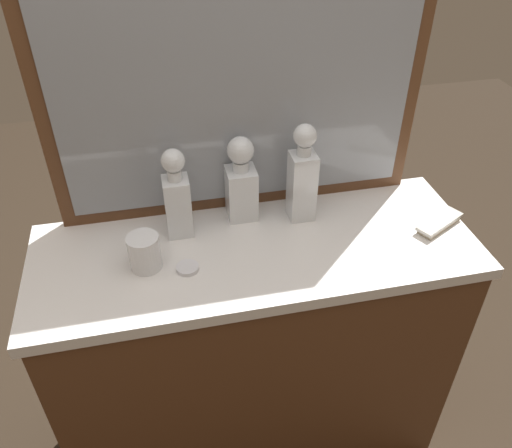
# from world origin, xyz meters

# --- Properties ---
(ground_plane) EXTENTS (6.00, 6.00, 0.00)m
(ground_plane) POSITION_xyz_m (0.00, 0.00, 0.00)
(ground_plane) COLOR #2D2319
(dresser) EXTENTS (1.27, 0.48, 0.93)m
(dresser) POSITION_xyz_m (0.00, 0.00, 0.47)
(dresser) COLOR brown
(dresser) RESTS_ON ground_plane
(dresser_mirror) EXTENTS (1.08, 0.03, 0.80)m
(dresser_mirror) POSITION_xyz_m (0.00, 0.22, 1.33)
(dresser_mirror) COLOR brown
(dresser_mirror) RESTS_ON dresser
(crystal_decanter_far_left) EXTENTS (0.09, 0.09, 0.27)m
(crystal_decanter_far_left) POSITION_xyz_m (-0.01, 0.16, 1.04)
(crystal_decanter_far_left) COLOR white
(crystal_decanter_far_left) RESTS_ON dresser
(crystal_decanter_front) EXTENTS (0.07, 0.07, 0.31)m
(crystal_decanter_front) POSITION_xyz_m (0.16, 0.12, 1.05)
(crystal_decanter_front) COLOR white
(crystal_decanter_front) RESTS_ON dresser
(crystal_decanter_right) EXTENTS (0.07, 0.07, 0.27)m
(crystal_decanter_right) POSITION_xyz_m (-0.20, 0.11, 1.04)
(crystal_decanter_right) COLOR white
(crystal_decanter_right) RESTS_ON dresser
(crystal_tumbler_left) EXTENTS (0.09, 0.09, 0.10)m
(crystal_tumbler_left) POSITION_xyz_m (-0.31, -0.02, 0.97)
(crystal_tumbler_left) COLOR white
(crystal_tumbler_left) RESTS_ON dresser
(silver_brush_rear) EXTENTS (0.17, 0.12, 0.02)m
(silver_brush_rear) POSITION_xyz_m (0.55, -0.03, 0.94)
(silver_brush_rear) COLOR #B7A88C
(silver_brush_rear) RESTS_ON dresser
(porcelain_dish) EXTENTS (0.06, 0.06, 0.01)m
(porcelain_dish) POSITION_xyz_m (-0.20, -0.06, 0.93)
(porcelain_dish) COLOR silver
(porcelain_dish) RESTS_ON dresser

